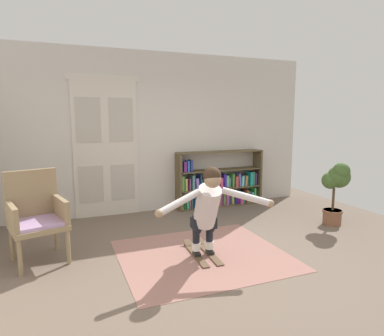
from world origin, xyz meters
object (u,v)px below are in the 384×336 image
person_skier (208,205)px  wicker_chair (36,214)px  potted_plant (336,185)px  bookshelf (218,185)px  skis_pair (202,252)px

person_skier → wicker_chair: bearing=157.9°
wicker_chair → potted_plant: 4.44m
potted_plant → wicker_chair: bearing=176.7°
wicker_chair → potted_plant: bearing=-3.3°
bookshelf → skis_pair: size_ratio=2.18×
bookshelf → wicker_chair: (-3.16, -1.47, 0.16)m
skis_pair → person_skier: (-0.01, -0.20, 0.67)m
bookshelf → wicker_chair: size_ratio=1.60×
skis_pair → potted_plant: bearing=7.3°
wicker_chair → potted_plant: wicker_chair is taller
person_skier → bookshelf: bearing=61.2°
potted_plant → person_skier: 2.57m
potted_plant → skis_pair: (-2.50, -0.32, -0.63)m
wicker_chair → skis_pair: size_ratio=1.37×
potted_plant → bookshelf: bearing=126.5°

